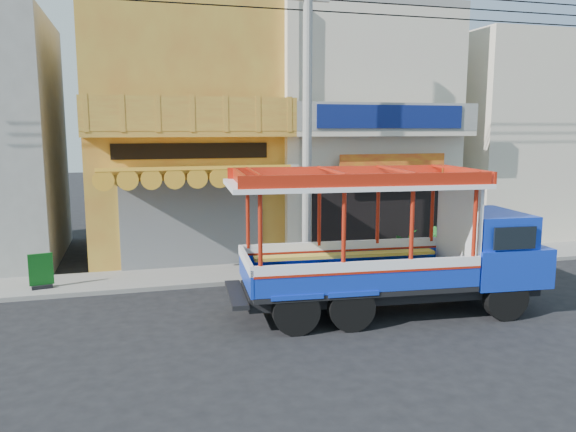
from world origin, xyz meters
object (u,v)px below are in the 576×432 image
object	(u,v)px
utility_pole	(313,97)
potted_plant_b	(436,242)
potted_plant_c	(486,239)
potted_plant_a	(404,243)
green_sign	(41,274)
songthaew_truck	(410,244)

from	to	relation	value
utility_pole	potted_plant_b	world-z (taller)	utility_pole
potted_plant_c	potted_plant_a	bearing A→B (deg)	-62.82
potted_plant_a	green_sign	bearing A→B (deg)	146.90
green_sign	potted_plant_b	distance (m)	11.69
utility_pole	green_sign	xyz separation A→B (m)	(-7.19, 0.35, -4.53)
songthaew_truck	potted_plant_a	world-z (taller)	songthaew_truck
potted_plant_a	utility_pole	bearing A→B (deg)	160.27
utility_pole	potted_plant_b	size ratio (longest dim) A/B	29.26
potted_plant_c	green_sign	bearing A→B (deg)	-51.24
songthaew_truck	utility_pole	bearing A→B (deg)	108.94
songthaew_truck	potted_plant_b	world-z (taller)	songthaew_truck
green_sign	potted_plant_b	world-z (taller)	potted_plant_b
utility_pole	potted_plant_c	world-z (taller)	utility_pole
green_sign	potted_plant_c	distance (m)	13.30
utility_pole	songthaew_truck	world-z (taller)	utility_pole
utility_pole	songthaew_truck	size ratio (longest dim) A/B	3.86
potted_plant_a	potted_plant_b	xyz separation A→B (m)	(1.04, -0.22, 0.04)
potted_plant_a	potted_plant_c	xyz separation A→B (m)	(2.66, -0.50, 0.10)
potted_plant_c	utility_pole	bearing A→B (deg)	-46.86
utility_pole	potted_plant_c	bearing A→B (deg)	5.32
songthaew_truck	potted_plant_c	distance (m)	6.46
songthaew_truck	green_sign	distance (m)	9.33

